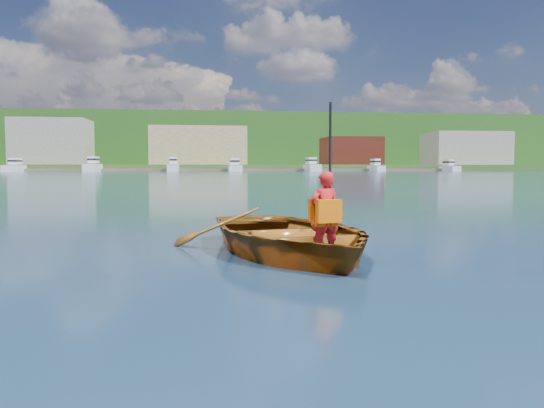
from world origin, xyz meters
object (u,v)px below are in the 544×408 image
object	(u,v)px
dock	(196,170)
rowboat	(288,235)
child_paddler	(325,213)
marina_yachts	(184,167)

from	to	relation	value
dock	rowboat	bearing A→B (deg)	-88.17
child_paddler	dock	distance (m)	148.36
dock	marina_yachts	xyz separation A→B (m)	(-3.15, -4.71, 1.00)
rowboat	marina_yachts	world-z (taller)	marina_yachts
rowboat	marina_yachts	bearing A→B (deg)	93.15
rowboat	child_paddler	world-z (taller)	child_paddler
dock	marina_yachts	bearing A→B (deg)	-123.82
child_paddler	marina_yachts	bearing A→B (deg)	93.28
rowboat	dock	distance (m)	147.51
child_paddler	marina_yachts	distance (m)	143.80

